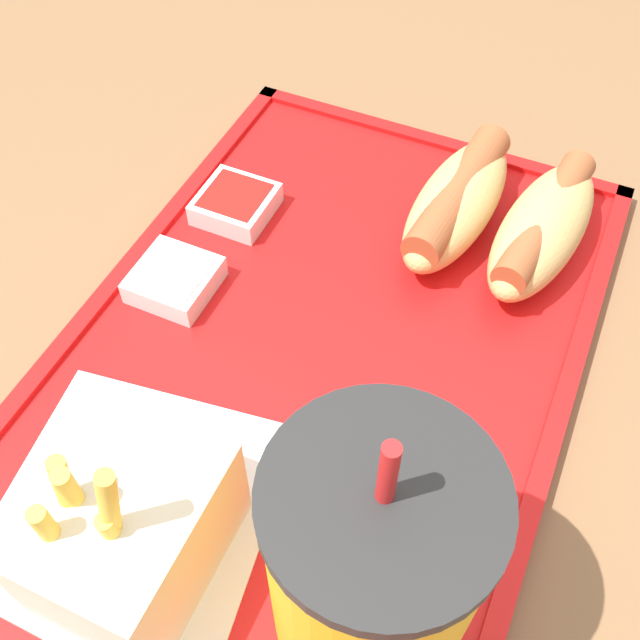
{
  "coord_description": "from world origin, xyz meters",
  "views": [
    {
      "loc": [
        0.27,
        0.14,
        1.15
      ],
      "look_at": [
        0.02,
        0.02,
        0.79
      ],
      "focal_mm": 42.0,
      "sensor_mm": 36.0,
      "label": 1
    }
  ],
  "objects_px": {
    "sauce_cup_mayo": "(174,279)",
    "sauce_cup_ketchup": "(236,203)",
    "fries_carton": "(129,530)",
    "soda_cup": "(373,566)",
    "hot_dog_far": "(543,227)",
    "hot_dog_near": "(457,201)"
  },
  "relations": [
    {
      "from": "fries_carton",
      "to": "sauce_cup_mayo",
      "type": "bearing_deg",
      "value": -154.31
    },
    {
      "from": "hot_dog_far",
      "to": "soda_cup",
      "type": "bearing_deg",
      "value": -3.03
    },
    {
      "from": "sauce_cup_mayo",
      "to": "sauce_cup_ketchup",
      "type": "height_order",
      "value": "same"
    },
    {
      "from": "soda_cup",
      "to": "hot_dog_far",
      "type": "relative_size",
      "value": 1.21
    },
    {
      "from": "hot_dog_far",
      "to": "fries_carton",
      "type": "relative_size",
      "value": 1.25
    },
    {
      "from": "soda_cup",
      "to": "hot_dog_far",
      "type": "xyz_separation_m",
      "value": [
        -0.28,
        0.01,
        -0.05
      ]
    },
    {
      "from": "sauce_cup_mayo",
      "to": "sauce_cup_ketchup",
      "type": "relative_size",
      "value": 1.0
    },
    {
      "from": "sauce_cup_ketchup",
      "to": "hot_dog_near",
      "type": "bearing_deg",
      "value": 109.04
    },
    {
      "from": "soda_cup",
      "to": "hot_dog_near",
      "type": "xyz_separation_m",
      "value": [
        -0.28,
        -0.05,
        -0.05
      ]
    },
    {
      "from": "fries_carton",
      "to": "soda_cup",
      "type": "bearing_deg",
      "value": 99.84
    },
    {
      "from": "fries_carton",
      "to": "hot_dog_near",
      "type": "bearing_deg",
      "value": 166.62
    },
    {
      "from": "hot_dog_far",
      "to": "sauce_cup_ketchup",
      "type": "bearing_deg",
      "value": -76.25
    },
    {
      "from": "hot_dog_near",
      "to": "fries_carton",
      "type": "bearing_deg",
      "value": -13.38
    },
    {
      "from": "hot_dog_near",
      "to": "sauce_cup_mayo",
      "type": "height_order",
      "value": "hot_dog_near"
    },
    {
      "from": "fries_carton",
      "to": "sauce_cup_ketchup",
      "type": "bearing_deg",
      "value": -162.59
    },
    {
      "from": "hot_dog_far",
      "to": "hot_dog_near",
      "type": "relative_size",
      "value": 1.01
    },
    {
      "from": "soda_cup",
      "to": "sauce_cup_ketchup",
      "type": "bearing_deg",
      "value": -139.36
    },
    {
      "from": "hot_dog_far",
      "to": "sauce_cup_mayo",
      "type": "bearing_deg",
      "value": -58.08
    },
    {
      "from": "sauce_cup_mayo",
      "to": "sauce_cup_ketchup",
      "type": "distance_m",
      "value": 0.08
    },
    {
      "from": "soda_cup",
      "to": "fries_carton",
      "type": "height_order",
      "value": "soda_cup"
    },
    {
      "from": "soda_cup",
      "to": "sauce_cup_mayo",
      "type": "relative_size",
      "value": 3.43
    },
    {
      "from": "soda_cup",
      "to": "sauce_cup_ketchup",
      "type": "relative_size",
      "value": 3.43
    }
  ]
}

